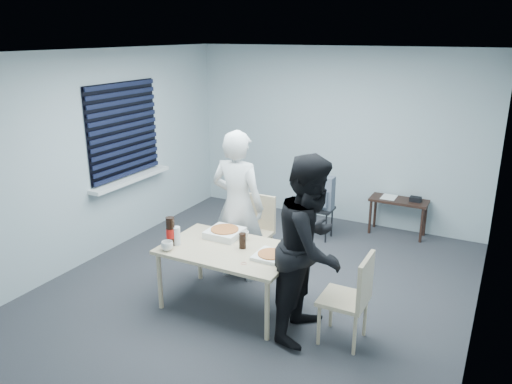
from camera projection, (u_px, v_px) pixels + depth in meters
The scene contains 19 objects.
room at pixel (126, 138), 6.59m from camera, with size 5.00×5.00×5.00m.
dining_table at pixel (229, 254), 5.14m from camera, with size 1.37×0.87×0.67m.
chair_far at pixel (256, 226), 6.12m from camera, with size 0.42×0.42×0.89m.
chair_right at pixel (353, 294), 4.54m from camera, with size 0.42×0.42×0.89m.
person_white at pixel (238, 206), 5.71m from camera, with size 0.65×0.42×1.77m, color silver.
person_black at pixel (311, 247), 4.62m from camera, with size 0.86×0.47×1.77m, color black.
side_table at pixel (399, 205), 7.06m from camera, with size 0.80×0.35×0.53m.
stool at pixel (321, 215), 6.97m from camera, with size 0.32×0.32×0.45m.
backpack at pixel (322, 193), 6.86m from camera, with size 0.33×0.24×0.46m.
pizza_box_a at pixel (225, 233), 5.41m from camera, with size 0.36×0.36×0.09m.
pizza_box_b at pixel (272, 256), 4.91m from camera, with size 0.32×0.32×0.05m.
mug_a at pixel (167, 246), 5.06m from camera, with size 0.12×0.12×0.10m, color white.
mug_b at pixel (244, 235), 5.33m from camera, with size 0.10×0.10×0.09m, color white.
cola_glass at pixel (243, 241), 5.11m from camera, with size 0.07×0.07×0.16m, color black.
soda_bottle at pixel (171, 232), 5.17m from camera, with size 0.10×0.10×0.30m.
plastic_cups at pixel (177, 236), 5.19m from camera, with size 0.08×0.08×0.19m, color silver.
rubber_band at pixel (244, 263), 4.79m from camera, with size 0.05×0.05×0.00m, color red.
papers at pixel (389, 197), 7.13m from camera, with size 0.20×0.27×0.00m, color white.
black_box at pixel (415, 199), 6.94m from camera, with size 0.15×0.11×0.07m, color black.
Camera 1 is at (2.32, -4.57, 2.79)m, focal length 35.00 mm.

